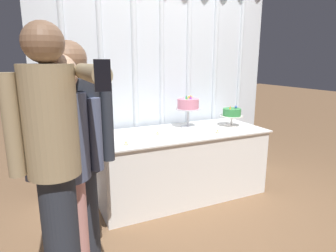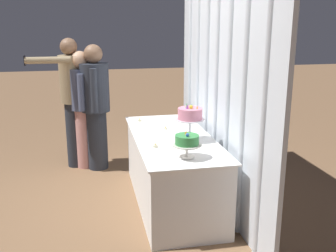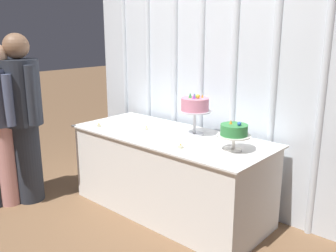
{
  "view_description": "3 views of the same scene",
  "coord_description": "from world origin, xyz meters",
  "px_view_note": "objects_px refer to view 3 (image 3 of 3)",
  "views": [
    {
      "loc": [
        -1.4,
        -2.59,
        1.51
      ],
      "look_at": [
        -0.12,
        0.17,
        0.8
      ],
      "focal_mm": 30.52,
      "sensor_mm": 36.0,
      "label": 1
    },
    {
      "loc": [
        3.87,
        -0.73,
        1.93
      ],
      "look_at": [
        0.13,
        0.03,
        0.89
      ],
      "focal_mm": 42.21,
      "sensor_mm": 36.0,
      "label": 2
    },
    {
      "loc": [
        2.1,
        -2.28,
        1.65
      ],
      "look_at": [
        0.03,
        0.04,
        0.84
      ],
      "focal_mm": 39.3,
      "sensor_mm": 36.0,
      "label": 3
    }
  ],
  "objects_px": {
    "cake_display_nearright": "(234,132)",
    "tealight_near_left": "(146,128)",
    "tealight_far_left": "(99,126)",
    "guest_man_dark_suit": "(1,118)",
    "tealight_near_right": "(181,147)",
    "guest_man_pink_jacket": "(23,114)",
    "cake_display_nearleft": "(195,106)",
    "cake_table": "(170,173)"
  },
  "relations": [
    {
      "from": "tealight_near_right",
      "to": "guest_man_dark_suit",
      "type": "xyz_separation_m",
      "value": [
        -1.6,
        -0.69,
        0.11
      ]
    },
    {
      "from": "cake_display_nearleft",
      "to": "cake_display_nearright",
      "type": "xyz_separation_m",
      "value": [
        0.5,
        -0.16,
        -0.11
      ]
    },
    {
      "from": "tealight_near_left",
      "to": "guest_man_pink_jacket",
      "type": "xyz_separation_m",
      "value": [
        -0.92,
        -0.74,
        0.13
      ]
    },
    {
      "from": "cake_display_nearleft",
      "to": "cake_display_nearright",
      "type": "relative_size",
      "value": 1.42
    },
    {
      "from": "cake_table",
      "to": "guest_man_dark_suit",
      "type": "distance_m",
      "value": 1.65
    },
    {
      "from": "cake_table",
      "to": "guest_man_dark_suit",
      "type": "xyz_separation_m",
      "value": [
        -1.27,
        -0.93,
        0.49
      ]
    },
    {
      "from": "cake_display_nearright",
      "to": "cake_display_nearleft",
      "type": "bearing_deg",
      "value": 162.59
    },
    {
      "from": "tealight_near_left",
      "to": "guest_man_pink_jacket",
      "type": "relative_size",
      "value": 0.03
    },
    {
      "from": "cake_table",
      "to": "guest_man_dark_suit",
      "type": "height_order",
      "value": "guest_man_dark_suit"
    },
    {
      "from": "cake_display_nearleft",
      "to": "tealight_near_right",
      "type": "relative_size",
      "value": 8.06
    },
    {
      "from": "tealight_far_left",
      "to": "guest_man_dark_suit",
      "type": "distance_m",
      "value": 0.9
    },
    {
      "from": "cake_table",
      "to": "cake_display_nearleft",
      "type": "distance_m",
      "value": 0.67
    },
    {
      "from": "cake_display_nearleft",
      "to": "cake_display_nearright",
      "type": "distance_m",
      "value": 0.54
    },
    {
      "from": "tealight_near_right",
      "to": "guest_man_pink_jacket",
      "type": "bearing_deg",
      "value": -161.07
    },
    {
      "from": "cake_table",
      "to": "guest_man_pink_jacket",
      "type": "xyz_separation_m",
      "value": [
        -1.19,
        -0.76,
        0.51
      ]
    },
    {
      "from": "tealight_near_left",
      "to": "cake_display_nearright",
      "type": "bearing_deg",
      "value": 0.35
    },
    {
      "from": "cake_display_nearleft",
      "to": "guest_man_pink_jacket",
      "type": "height_order",
      "value": "guest_man_pink_jacket"
    },
    {
      "from": "tealight_near_left",
      "to": "tealight_near_right",
      "type": "distance_m",
      "value": 0.64
    },
    {
      "from": "tealight_far_left",
      "to": "tealight_near_left",
      "type": "distance_m",
      "value": 0.48
    },
    {
      "from": "tealight_near_left",
      "to": "guest_man_pink_jacket",
      "type": "distance_m",
      "value": 1.18
    },
    {
      "from": "cake_table",
      "to": "cake_display_nearright",
      "type": "bearing_deg",
      "value": -1.0
    },
    {
      "from": "cake_display_nearleft",
      "to": "guest_man_pink_jacket",
      "type": "xyz_separation_m",
      "value": [
        -1.36,
        -0.9,
        -0.12
      ]
    },
    {
      "from": "cake_display_nearright",
      "to": "guest_man_dark_suit",
      "type": "distance_m",
      "value": 2.15
    },
    {
      "from": "cake_table",
      "to": "tealight_far_left",
      "type": "xyz_separation_m",
      "value": [
        -0.69,
        -0.25,
        0.38
      ]
    },
    {
      "from": "cake_table",
      "to": "tealight_near_left",
      "type": "bearing_deg",
      "value": -176.4
    },
    {
      "from": "cake_display_nearleft",
      "to": "cake_display_nearright",
      "type": "bearing_deg",
      "value": -17.41
    },
    {
      "from": "cake_display_nearleft",
      "to": "tealight_near_left",
      "type": "height_order",
      "value": "cake_display_nearleft"
    },
    {
      "from": "cake_display_nearleft",
      "to": "guest_man_dark_suit",
      "type": "relative_size",
      "value": 0.24
    },
    {
      "from": "cake_display_nearright",
      "to": "tealight_far_left",
      "type": "height_order",
      "value": "cake_display_nearright"
    },
    {
      "from": "tealight_near_right",
      "to": "tealight_far_left",
      "type": "bearing_deg",
      "value": -179.05
    },
    {
      "from": "cake_table",
      "to": "cake_display_nearright",
      "type": "xyz_separation_m",
      "value": [
        0.67,
        -0.01,
        0.52
      ]
    },
    {
      "from": "cake_table",
      "to": "cake_display_nearright",
      "type": "height_order",
      "value": "cake_display_nearright"
    },
    {
      "from": "guest_man_dark_suit",
      "to": "cake_table",
      "type": "bearing_deg",
      "value": 36.06
    },
    {
      "from": "guest_man_pink_jacket",
      "to": "guest_man_dark_suit",
      "type": "bearing_deg",
      "value": -114.5
    },
    {
      "from": "tealight_near_left",
      "to": "tealight_near_right",
      "type": "height_order",
      "value": "tealight_near_right"
    },
    {
      "from": "tealight_near_left",
      "to": "cake_table",
      "type": "bearing_deg",
      "value": 3.6
    },
    {
      "from": "cake_table",
      "to": "tealight_far_left",
      "type": "distance_m",
      "value": 0.83
    },
    {
      "from": "cake_display_nearright",
      "to": "tealight_near_left",
      "type": "height_order",
      "value": "cake_display_nearright"
    },
    {
      "from": "tealight_near_left",
      "to": "guest_man_dark_suit",
      "type": "height_order",
      "value": "guest_man_dark_suit"
    },
    {
      "from": "cake_display_nearright",
      "to": "tealight_near_right",
      "type": "height_order",
      "value": "cake_display_nearright"
    },
    {
      "from": "cake_display_nearright",
      "to": "tealight_near_right",
      "type": "relative_size",
      "value": 5.67
    },
    {
      "from": "guest_man_pink_jacket",
      "to": "tealight_near_left",
      "type": "bearing_deg",
      "value": 38.8
    }
  ]
}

